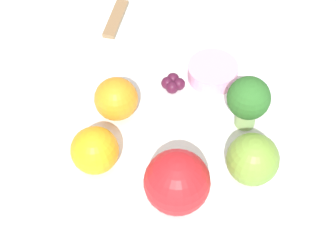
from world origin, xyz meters
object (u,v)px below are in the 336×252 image
bowl (168,139)px  apple_green (253,159)px  apple_red (177,182)px  spoon (116,19)px  orange_front (116,99)px  small_cup (213,72)px  grape_cluster (173,83)px  broccoli (248,100)px  orange_back (95,150)px

bowl → apple_green: bearing=-28.4°
apple_red → spoon: bearing=109.6°
bowl → orange_front: size_ratio=5.54×
small_cup → grape_cluster: bearing=-155.8°
grape_cluster → small_cup: 0.05m
broccoli → spoon: broccoli is taller
broccoli → apple_red: bearing=-123.5°
orange_back → spoon: 0.25m
apple_green → small_cup: size_ratio=0.91×
bowl → orange_back: 0.09m
apple_green → grape_cluster: apple_green is taller
bowl → spoon: (-0.08, 0.20, -0.01)m
grape_cluster → apple_green: bearing=-52.2°
orange_front → small_cup: bearing=31.2°
apple_red → orange_back: size_ratio=1.30×
bowl → apple_green: size_ratio=4.98×
apple_green → spoon: size_ratio=0.71×
bowl → apple_green: 0.10m
orange_front → small_cup: (0.10, 0.06, -0.01)m
orange_back → grape_cluster: (0.07, 0.11, -0.02)m
small_cup → spoon: small_cup is taller
broccoli → apple_red: 0.12m
bowl → grape_cluster: grape_cluster is taller
grape_cluster → apple_red: bearing=-84.5°
grape_cluster → orange_back: bearing=-122.3°
orange_back → spoon: (-0.02, 0.24, -0.05)m
apple_red → small_cup: bearing=79.9°
grape_cluster → broccoli: bearing=-29.3°
orange_front → grape_cluster: (0.06, 0.04, -0.02)m
orange_front → orange_back: size_ratio=0.97×
apple_red → apple_green: (0.07, 0.03, -0.01)m
apple_red → orange_back: apple_red is taller
broccoli → small_cup: 0.08m
grape_cluster → small_cup: (0.04, 0.02, 0.00)m
broccoli → apple_red: size_ratio=1.02×
apple_green → broccoli: bearing=94.4°
small_cup → orange_front: bearing=-148.8°
orange_back → spoon: size_ratio=0.66×
bowl → broccoli: size_ratio=4.04×
bowl → broccoli: (0.08, 0.02, 0.05)m
orange_front → grape_cluster: bearing=35.8°
orange_back → spoon: orange_back is taller
broccoli → spoon: 0.25m
apple_green → grape_cluster: 0.14m
apple_green → grape_cluster: (-0.08, 0.11, -0.02)m
orange_front → small_cup: 0.12m
apple_red → apple_green: bearing=26.3°
apple_green → small_cup: 0.14m
apple_green → orange_front: bearing=154.5°
bowl → apple_green: apple_green is taller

